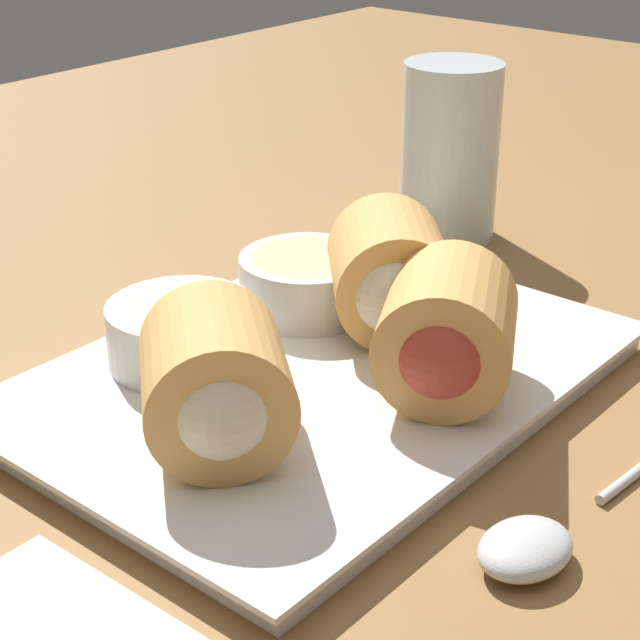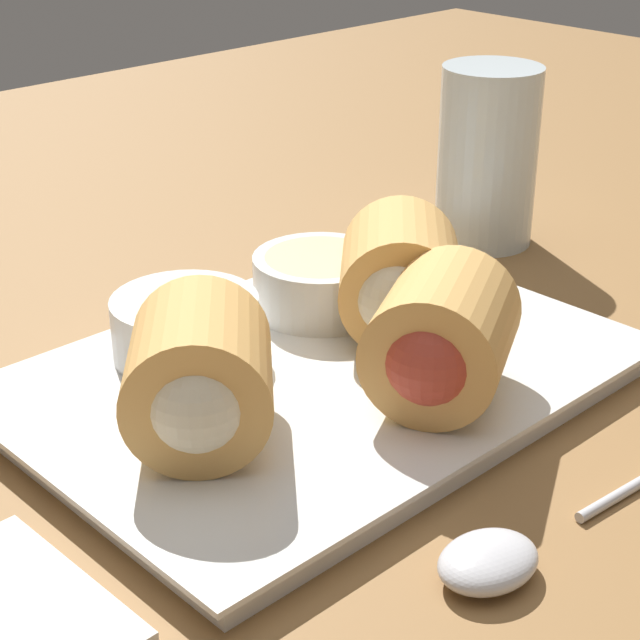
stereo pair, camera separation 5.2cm
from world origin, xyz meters
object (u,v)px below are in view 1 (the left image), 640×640
at_px(dipping_bowl_far, 182,331).
at_px(serving_plate, 320,378).
at_px(drinking_glass, 450,151).
at_px(spoon, 545,534).
at_px(dipping_bowl_near, 307,281).

bearing_deg(dipping_bowl_far, serving_plate, -53.86).
bearing_deg(drinking_glass, spoon, -139.44).
distance_m(serving_plate, dipping_bowl_far, 0.07).
bearing_deg(dipping_bowl_near, drinking_glass, 8.57).
xyz_separation_m(dipping_bowl_near, spoon, (-0.09, -0.20, -0.03)).
xyz_separation_m(dipping_bowl_far, drinking_glass, (0.27, 0.02, 0.03)).
bearing_deg(serving_plate, dipping_bowl_near, 46.22).
xyz_separation_m(dipping_bowl_near, dipping_bowl_far, (-0.09, 0.01, 0.00)).
xyz_separation_m(serving_plate, spoon, (-0.04, -0.15, -0.00)).
relative_size(dipping_bowl_near, drinking_glass, 0.63).
height_order(dipping_bowl_far, spoon, dipping_bowl_far).
xyz_separation_m(dipping_bowl_far, spoon, (0.00, -0.21, -0.03)).
bearing_deg(drinking_glass, dipping_bowl_far, -175.69).
distance_m(serving_plate, drinking_glass, 0.24).
distance_m(dipping_bowl_near, dipping_bowl_far, 0.09).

